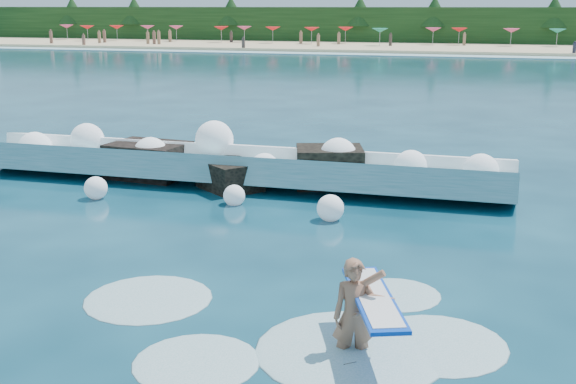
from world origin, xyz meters
The scene contains 11 objects.
ground centered at (0.00, 0.00, 0.00)m, with size 200.00×200.00×0.00m, color #072A39.
beach centered at (0.00, 78.00, 0.20)m, with size 140.00×20.00×0.40m, color tan.
wet_band centered at (0.00, 67.00, 0.04)m, with size 140.00×5.00×0.08m, color silver.
treeline centered at (0.00, 88.00, 2.50)m, with size 140.00×4.00×5.00m, color black.
breaking_wave centered at (-1.59, 7.13, 0.49)m, with size 16.24×2.61×1.40m.
rock_cluster centered at (-1.88, 7.12, 0.43)m, with size 8.10×3.29×1.35m.
surfer_with_board centered at (3.99, -2.80, 0.67)m, with size 1.41×2.98×1.83m.
wave_spray centered at (-1.93, 6.88, 0.85)m, with size 14.82×4.40×1.86m.
surf_foam centered at (3.23, -2.46, 0.00)m, with size 9.15×5.27×0.15m.
beach_umbrellas centered at (-0.27, 80.87, 2.25)m, with size 111.92×6.78×0.50m.
beachgoers centered at (13.30, 73.27, 1.06)m, with size 99.19×13.26×1.91m.
Camera 1 is at (5.75, -12.89, 5.21)m, focal length 45.00 mm.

